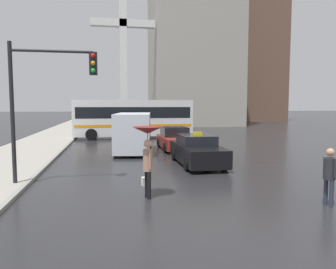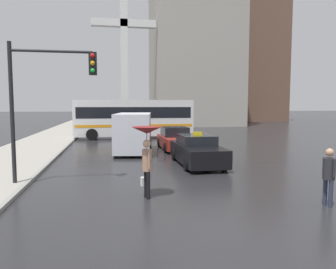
{
  "view_description": "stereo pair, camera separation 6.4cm",
  "coord_description": "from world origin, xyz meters",
  "views": [
    {
      "loc": [
        -2.34,
        -6.74,
        2.87
      ],
      "look_at": [
        0.54,
        9.46,
        1.4
      ],
      "focal_mm": 35.0,
      "sensor_mm": 36.0,
      "label": 1
    },
    {
      "loc": [
        -2.28,
        -6.75,
        2.87
      ],
      "look_at": [
        0.54,
        9.46,
        1.4
      ],
      "focal_mm": 35.0,
      "sensor_mm": 36.0,
      "label": 2
    }
  ],
  "objects": [
    {
      "name": "ambulance_van",
      "position": [
        -0.93,
        13.19,
        1.32
      ],
      "size": [
        2.66,
        5.35,
        2.38
      ],
      "rotation": [
        0.0,
        0.0,
        3.01
      ],
      "color": "silver",
      "rests_on": "ground_plane"
    },
    {
      "name": "city_bus",
      "position": [
        -0.32,
        21.87,
        1.84
      ],
      "size": [
        10.13,
        2.77,
        3.32
      ],
      "rotation": [
        0.0,
        0.0,
        1.58
      ],
      "color": "silver",
      "rests_on": "ground_plane"
    },
    {
      "name": "building_tower_near",
      "position": [
        9.66,
        39.37,
        13.41
      ],
      "size": [
        12.14,
        9.56,
        26.83
      ],
      "color": "#A39E93",
      "rests_on": "ground_plane"
    },
    {
      "name": "ground_plane",
      "position": [
        0.0,
        0.0,
        0.0
      ],
      "size": [
        300.0,
        300.0,
        0.0
      ],
      "primitive_type": "plane",
      "color": "#262628"
    },
    {
      "name": "building_tower_far",
      "position": [
        22.85,
        53.88,
        11.8
      ],
      "size": [
        12.69,
        13.21,
        23.6
      ],
      "color": "brown",
      "rests_on": "ground_plane"
    },
    {
      "name": "pedestrian_with_umbrella",
      "position": [
        -1.22,
        3.15,
        1.73
      ],
      "size": [
        0.95,
        0.95,
        2.22
      ],
      "rotation": [
        0.0,
        0.0,
        1.8
      ],
      "color": "black",
      "rests_on": "ground_plane"
    },
    {
      "name": "traffic_light",
      "position": [
        -4.46,
        5.43,
        3.51
      ],
      "size": [
        3.0,
        0.38,
        5.06
      ],
      "color": "black",
      "rests_on": "ground_plane"
    },
    {
      "name": "monument_cross",
      "position": [
        -0.55,
        34.8,
        10.17
      ],
      "size": [
        7.89,
        0.9,
        17.94
      ],
      "color": "white",
      "rests_on": "ground_plane"
    },
    {
      "name": "sedan_red",
      "position": [
        1.82,
        14.05,
        0.66
      ],
      "size": [
        1.91,
        4.39,
        1.45
      ],
      "rotation": [
        0.0,
        0.0,
        3.14
      ],
      "color": "#A52D23",
      "rests_on": "ground_plane"
    },
    {
      "name": "pedestrian_man",
      "position": [
        3.76,
        1.45,
        0.99
      ],
      "size": [
        0.36,
        0.48,
        1.66
      ],
      "rotation": [
        0.0,
        0.0,
        -1.48
      ],
      "color": "#2D3347",
      "rests_on": "ground_plane"
    },
    {
      "name": "taxi",
      "position": [
        1.81,
        8.5,
        0.67
      ],
      "size": [
        1.91,
        4.66,
        1.59
      ],
      "rotation": [
        0.0,
        0.0,
        3.14
      ],
      "color": "black",
      "rests_on": "ground_plane"
    }
  ]
}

